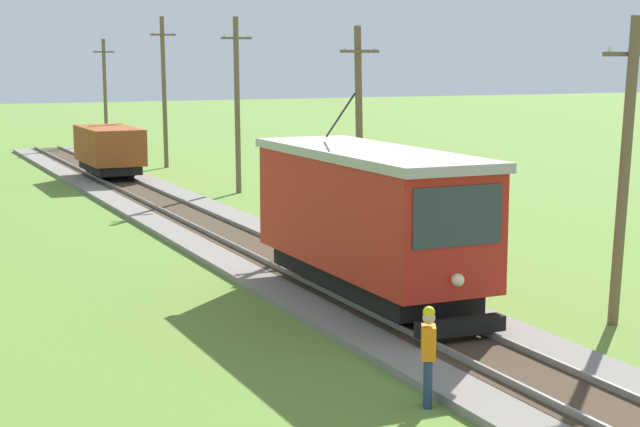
{
  "coord_description": "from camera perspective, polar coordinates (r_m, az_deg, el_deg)",
  "views": [
    {
      "loc": [
        -11.08,
        -7.37,
        5.99
      ],
      "look_at": [
        -0.79,
        15.45,
        2.17
      ],
      "focal_mm": 57.79,
      "sensor_mm": 36.0,
      "label": 1
    }
  ],
  "objects": [
    {
      "name": "utility_pole_horizon",
      "position": [
        70.73,
        -11.82,
        6.63
      ],
      "size": [
        1.4,
        0.35,
        7.16
      ],
      "color": "brown",
      "rests_on": "ground"
    },
    {
      "name": "red_tram",
      "position": [
        24.68,
        2.73,
        -0.17
      ],
      "size": [
        2.6,
        8.54,
        4.79
      ],
      "color": "red",
      "rests_on": "rail_right"
    },
    {
      "name": "utility_pole_near_tram",
      "position": [
        23.57,
        16.51,
        2.34
      ],
      "size": [
        1.4,
        0.58,
        6.87
      ],
      "color": "brown",
      "rests_on": "ground"
    },
    {
      "name": "utility_pole_distant",
      "position": [
        56.69,
        -8.63,
        6.74
      ],
      "size": [
        1.4,
        0.54,
        8.13
      ],
      "color": "brown",
      "rests_on": "ground"
    },
    {
      "name": "track_worker",
      "position": [
        17.88,
        6.02,
        -7.62
      ],
      "size": [
        0.39,
        0.45,
        1.78
      ],
      "rotation": [
        0.0,
        0.0,
        -0.48
      ],
      "color": "navy",
      "rests_on": "ground"
    },
    {
      "name": "utility_pole_mid",
      "position": [
        34.5,
        2.19,
        4.7
      ],
      "size": [
        1.4,
        0.6,
        7.01
      ],
      "color": "brown",
      "rests_on": "ground"
    },
    {
      "name": "utility_pole_far",
      "position": [
        45.57,
        -4.61,
        6.1
      ],
      "size": [
        1.4,
        0.41,
        7.72
      ],
      "color": "brown",
      "rests_on": "ground"
    },
    {
      "name": "freight_car",
      "position": [
        50.75,
        -11.59,
        3.5
      ],
      "size": [
        2.4,
        5.2,
        2.31
      ],
      "color": "#93471E",
      "rests_on": "rail_right"
    }
  ]
}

